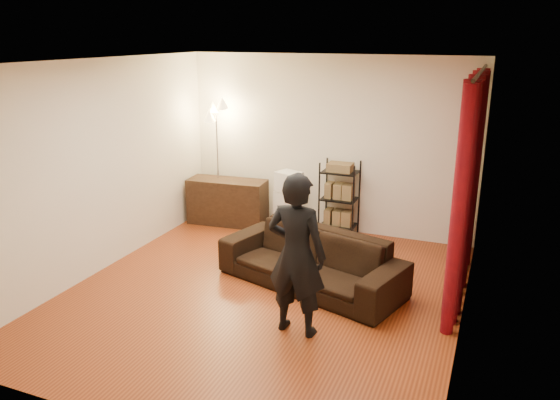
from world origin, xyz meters
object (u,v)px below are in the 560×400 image
at_px(person, 296,255).
at_px(media_cabinet, 228,202).
at_px(wire_shelf, 339,199).
at_px(floor_lamp, 218,163).
at_px(sofa, 311,260).
at_px(storage_boxes, 289,201).

xyz_separation_m(person, media_cabinet, (-2.22, 2.75, -0.49)).
height_order(wire_shelf, floor_lamp, floor_lamp).
xyz_separation_m(media_cabinet, wire_shelf, (1.82, 0.17, 0.21)).
xyz_separation_m(sofa, wire_shelf, (-0.19, 1.84, 0.24)).
bearing_deg(wire_shelf, person, -82.13).
relative_size(media_cabinet, floor_lamp, 0.64).
relative_size(person, storage_boxes, 1.78).
distance_m(media_cabinet, storage_boxes, 1.05).
bearing_deg(storage_boxes, sofa, -60.67).
height_order(sofa, person, person).
relative_size(media_cabinet, wire_shelf, 1.09).
bearing_deg(floor_lamp, storage_boxes, -1.14).
distance_m(wire_shelf, floor_lamp, 2.06).
bearing_deg(wire_shelf, media_cabinet, -174.65).
bearing_deg(wire_shelf, storage_boxes, -171.36).
height_order(sofa, storage_boxes, storage_boxes).
distance_m(storage_boxes, floor_lamp, 1.34).
bearing_deg(sofa, media_cabinet, 156.89).
relative_size(person, wire_shelf, 1.48).
height_order(sofa, wire_shelf, wire_shelf).
distance_m(sofa, person, 1.22).
bearing_deg(floor_lamp, person, -49.39).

